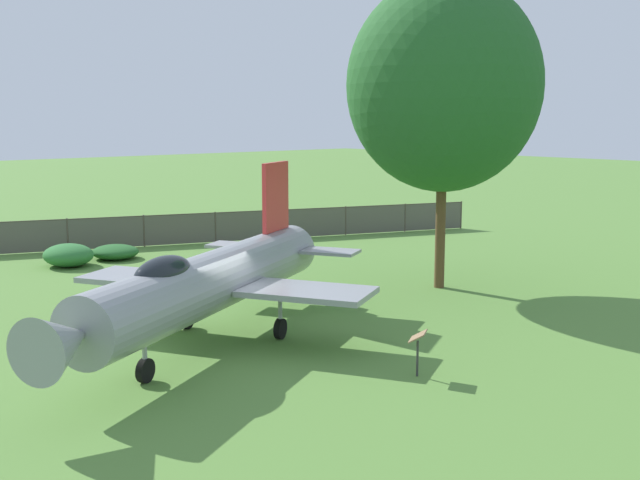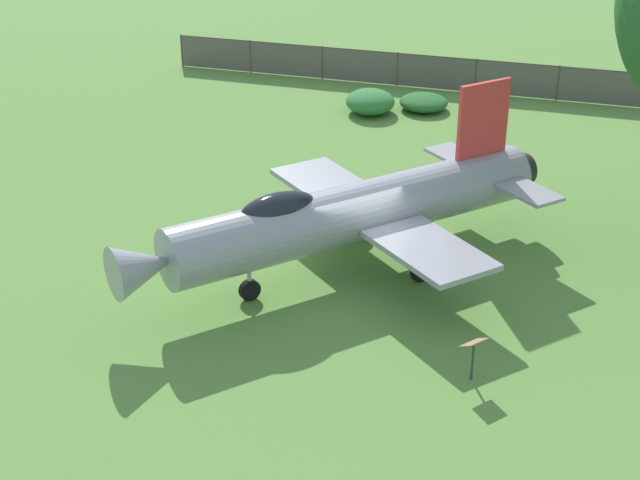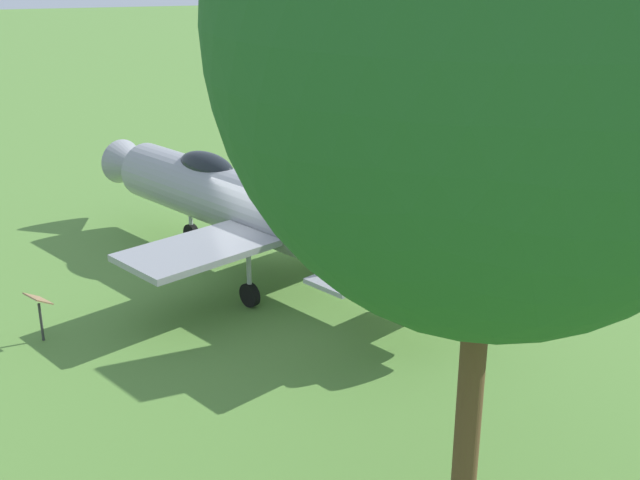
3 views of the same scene
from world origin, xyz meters
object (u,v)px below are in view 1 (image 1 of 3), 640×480
Objects in this scene: display_jet at (206,283)px; shade_tree at (444,85)px; info_plaque at (418,343)px; shrub_near_fence at (115,252)px; shrub_by_tree at (68,255)px.

shade_tree reaches higher than display_jet.
info_plaque is at bearing -143.19° from shade_tree.
shrub_near_fence is 2.34m from shrub_by_tree.
shade_tree is 5.18× the size of shrub_near_fence.
shrub_by_tree is (-8.62, 13.27, -6.97)m from shade_tree.
shrub_by_tree is at bearing -173.34° from shrub_near_fence.
shrub_by_tree is 2.04× the size of info_plaque.
shrub_by_tree is at bearing -126.64° from display_jet.
info_plaque is at bearing -89.07° from shrub_by_tree.
shrub_by_tree is at bearing 90.93° from info_plaque.
display_jet is 6.09m from info_plaque.
display_jet is 14.27m from shrub_by_tree.
shade_tree reaches higher than shrub_by_tree.
display_jet reaches higher than shrub_by_tree.
info_plaque is at bearing -95.78° from shrub_near_fence.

